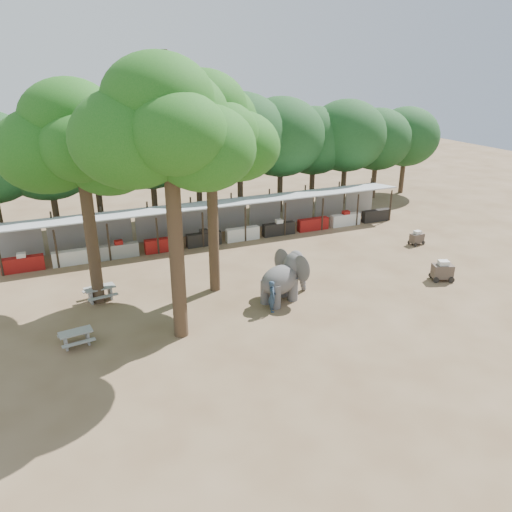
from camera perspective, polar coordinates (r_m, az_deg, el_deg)
name	(u,v)px	position (r m, az deg, el deg)	size (l,w,h in m)	color
ground	(318,329)	(23.64, 7.13, -8.23)	(100.00, 100.00, 0.00)	brown
vendor_stalls	(219,223)	(34.80, -4.29, 3.83)	(28.00, 2.99, 2.80)	#A8AAB0
yard_tree_left	(76,141)	(25.05, -19.91, 12.30)	(7.10, 6.90, 11.02)	#332316
yard_tree_center	(164,127)	(20.44, -10.46, 14.28)	(7.10, 6.90, 12.04)	#332316
yard_tree_back	(206,129)	(25.15, -5.73, 14.24)	(7.10, 6.90, 11.36)	#332316
backdrop_trees	(194,149)	(38.61, -7.07, 12.08)	(46.46, 5.95, 8.33)	#332316
elephant	(285,277)	(25.73, 3.31, -2.44)	(3.36, 2.55, 2.50)	#484545
handler	(272,296)	(24.66, 1.86, -4.61)	(0.59, 0.39, 1.64)	#26384C
picnic_table_near	(76,336)	(23.31, -19.87, -8.64)	(1.53, 1.41, 0.69)	gray
picnic_table_far	(100,292)	(27.10, -17.40, -3.91)	(1.70, 1.57, 0.76)	gray
cart_front	(442,271)	(30.08, 20.53, -1.58)	(1.43, 1.19, 1.19)	#3D312A
cart_back	(417,238)	(35.52, 17.90, 2.00)	(1.05, 0.74, 0.97)	#3D312A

